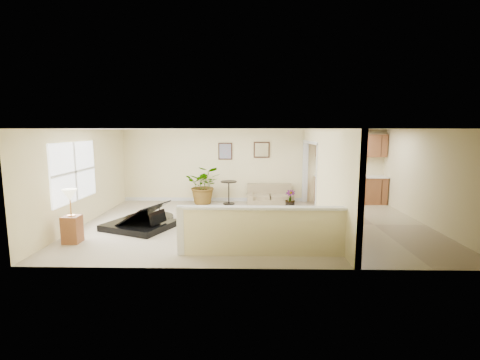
{
  "coord_description": "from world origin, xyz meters",
  "views": [
    {
      "loc": [
        -0.17,
        -8.96,
        2.48
      ],
      "look_at": [
        -0.38,
        0.4,
        1.12
      ],
      "focal_mm": 26.0,
      "sensor_mm": 36.0,
      "label": 1
    }
  ],
  "objects_px": {
    "accent_table": "(229,189)",
    "palm_plant": "(204,185)",
    "piano": "(139,204)",
    "piano_bench": "(206,217)",
    "small_plant": "(290,200)",
    "loveseat": "(270,194)",
    "lamp_stand": "(72,220)"
  },
  "relations": [
    {
      "from": "accent_table",
      "to": "palm_plant",
      "type": "bearing_deg",
      "value": 176.78
    },
    {
      "from": "piano_bench",
      "to": "palm_plant",
      "type": "xyz_separation_m",
      "value": [
        -0.37,
        2.7,
        0.41
      ]
    },
    {
      "from": "piano",
      "to": "piano_bench",
      "type": "height_order",
      "value": "piano"
    },
    {
      "from": "loveseat",
      "to": "palm_plant",
      "type": "height_order",
      "value": "palm_plant"
    },
    {
      "from": "accent_table",
      "to": "loveseat",
      "type": "bearing_deg",
      "value": 1.76
    },
    {
      "from": "piano_bench",
      "to": "loveseat",
      "type": "height_order",
      "value": "loveseat"
    },
    {
      "from": "piano",
      "to": "accent_table",
      "type": "relative_size",
      "value": 2.77
    },
    {
      "from": "loveseat",
      "to": "accent_table",
      "type": "relative_size",
      "value": 1.95
    },
    {
      "from": "piano",
      "to": "small_plant",
      "type": "relative_size",
      "value": 3.83
    },
    {
      "from": "palm_plant",
      "to": "piano_bench",
      "type": "bearing_deg",
      "value": -82.18
    },
    {
      "from": "piano",
      "to": "piano_bench",
      "type": "relative_size",
      "value": 3.21
    },
    {
      "from": "piano",
      "to": "piano_bench",
      "type": "bearing_deg",
      "value": 27.57
    },
    {
      "from": "lamp_stand",
      "to": "accent_table",
      "type": "bearing_deg",
      "value": 51.62
    },
    {
      "from": "small_plant",
      "to": "accent_table",
      "type": "bearing_deg",
      "value": 166.72
    },
    {
      "from": "piano",
      "to": "accent_table",
      "type": "bearing_deg",
      "value": 75.06
    },
    {
      "from": "palm_plant",
      "to": "piano",
      "type": "bearing_deg",
      "value": -114.84
    },
    {
      "from": "piano_bench",
      "to": "small_plant",
      "type": "relative_size",
      "value": 1.19
    },
    {
      "from": "piano_bench",
      "to": "lamp_stand",
      "type": "bearing_deg",
      "value": -152.62
    },
    {
      "from": "piano_bench",
      "to": "accent_table",
      "type": "bearing_deg",
      "value": 80.15
    },
    {
      "from": "small_plant",
      "to": "piano_bench",
      "type": "bearing_deg",
      "value": -138.39
    },
    {
      "from": "piano",
      "to": "lamp_stand",
      "type": "height_order",
      "value": "piano"
    },
    {
      "from": "palm_plant",
      "to": "small_plant",
      "type": "xyz_separation_m",
      "value": [
        2.83,
        -0.52,
        -0.39
      ]
    },
    {
      "from": "loveseat",
      "to": "small_plant",
      "type": "relative_size",
      "value": 2.69
    },
    {
      "from": "palm_plant",
      "to": "accent_table",
      "type": "bearing_deg",
      "value": -3.22
    },
    {
      "from": "loveseat",
      "to": "small_plant",
      "type": "height_order",
      "value": "loveseat"
    },
    {
      "from": "accent_table",
      "to": "piano",
      "type": "bearing_deg",
      "value": -127.51
    },
    {
      "from": "piano_bench",
      "to": "small_plant",
      "type": "distance_m",
      "value": 3.29
    },
    {
      "from": "piano",
      "to": "lamp_stand",
      "type": "xyz_separation_m",
      "value": [
        -1.09,
        -1.29,
        -0.1
      ]
    },
    {
      "from": "accent_table",
      "to": "lamp_stand",
      "type": "relative_size",
      "value": 0.65
    },
    {
      "from": "piano",
      "to": "small_plant",
      "type": "xyz_separation_m",
      "value": [
        4.15,
        2.33,
        -0.36
      ]
    },
    {
      "from": "accent_table",
      "to": "palm_plant",
      "type": "height_order",
      "value": "palm_plant"
    },
    {
      "from": "loveseat",
      "to": "piano_bench",
      "type": "bearing_deg",
      "value": -125.22
    }
  ]
}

